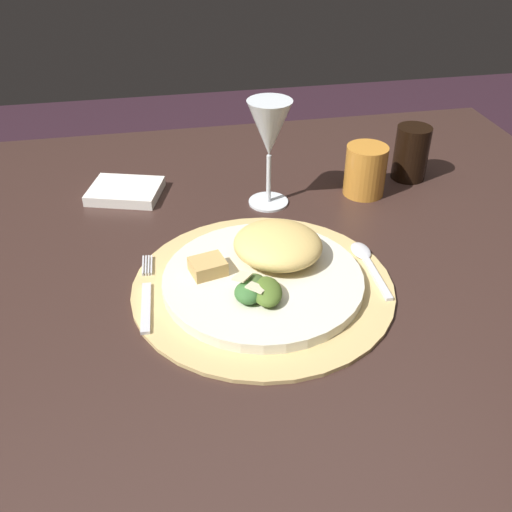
# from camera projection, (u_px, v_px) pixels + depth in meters

# --- Properties ---
(dining_table) EXTENTS (1.29, 1.08, 0.76)m
(dining_table) POSITION_uv_depth(u_px,v_px,m) (248.00, 340.00, 0.93)
(dining_table) COLOR #36231E
(dining_table) RESTS_ON ground
(placemat) EXTENTS (0.36, 0.36, 0.01)m
(placemat) POSITION_uv_depth(u_px,v_px,m) (263.00, 286.00, 0.80)
(placemat) COLOR tan
(placemat) RESTS_ON dining_table
(dinner_plate) EXTENTS (0.28, 0.28, 0.02)m
(dinner_plate) POSITION_uv_depth(u_px,v_px,m) (263.00, 280.00, 0.79)
(dinner_plate) COLOR silver
(dinner_plate) RESTS_ON placemat
(pasta_serving) EXTENTS (0.17, 0.17, 0.04)m
(pasta_serving) POSITION_uv_depth(u_px,v_px,m) (278.00, 245.00, 0.81)
(pasta_serving) COLOR #E5BE69
(pasta_serving) RESTS_ON dinner_plate
(salad_greens) EXTENTS (0.07, 0.08, 0.03)m
(salad_greens) POSITION_uv_depth(u_px,v_px,m) (258.00, 290.00, 0.74)
(salad_greens) COLOR #405B2A
(salad_greens) RESTS_ON dinner_plate
(bread_piece) EXTENTS (0.05, 0.05, 0.02)m
(bread_piece) POSITION_uv_depth(u_px,v_px,m) (208.00, 266.00, 0.79)
(bread_piece) COLOR tan
(bread_piece) RESTS_ON dinner_plate
(fork) EXTENTS (0.02, 0.17, 0.00)m
(fork) POSITION_uv_depth(u_px,v_px,m) (146.00, 295.00, 0.77)
(fork) COLOR silver
(fork) RESTS_ON placemat
(spoon) EXTENTS (0.03, 0.14, 0.01)m
(spoon) POSITION_uv_depth(u_px,v_px,m) (366.00, 259.00, 0.84)
(spoon) COLOR silver
(spoon) RESTS_ON placemat
(napkin) EXTENTS (0.14, 0.13, 0.02)m
(napkin) POSITION_uv_depth(u_px,v_px,m) (125.00, 191.00, 1.02)
(napkin) COLOR white
(napkin) RESTS_ON dining_table
(wine_glass) EXTENTS (0.07, 0.07, 0.18)m
(wine_glass) POSITION_uv_depth(u_px,v_px,m) (269.00, 132.00, 0.92)
(wine_glass) COLOR silver
(wine_glass) RESTS_ON dining_table
(amber_tumbler) EXTENTS (0.07, 0.07, 0.09)m
(amber_tumbler) POSITION_uv_depth(u_px,v_px,m) (365.00, 171.00, 1.00)
(amber_tumbler) COLOR orange
(amber_tumbler) RESTS_ON dining_table
(dark_tumbler) EXTENTS (0.06, 0.06, 0.10)m
(dark_tumbler) POSITION_uv_depth(u_px,v_px,m) (411.00, 153.00, 1.05)
(dark_tumbler) COLOR black
(dark_tumbler) RESTS_ON dining_table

